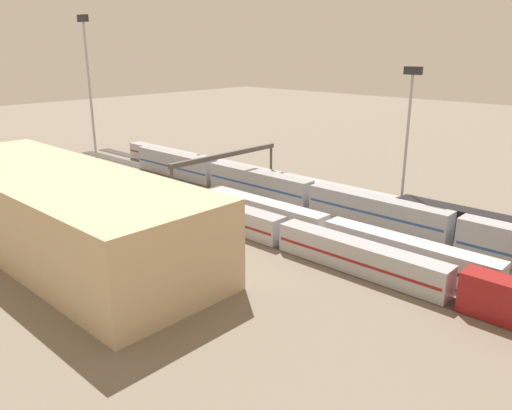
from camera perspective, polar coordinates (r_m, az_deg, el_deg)
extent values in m
plane|color=#756B5B|center=(83.85, 1.89, -0.97)|extent=(400.00, 400.00, 0.00)
cube|color=#3D3833|center=(91.26, 6.03, 0.53)|extent=(140.00, 2.80, 0.12)
cube|color=#3D3833|center=(87.48, 4.05, -0.17)|extent=(140.00, 2.80, 0.12)
cube|color=#4C443D|center=(83.83, 1.89, -0.93)|extent=(140.00, 2.80, 0.12)
cube|color=#4C443D|center=(80.33, -0.46, -1.76)|extent=(140.00, 2.80, 0.12)
cube|color=#3D3833|center=(76.99, -3.02, -2.66)|extent=(140.00, 2.80, 0.12)
cube|color=#A8AAB2|center=(77.98, 13.48, -0.88)|extent=(23.00, 3.00, 5.00)
cube|color=#285193|center=(77.90, 13.50, -0.71)|extent=(22.40, 3.06, 0.36)
cube|color=#A8AAB2|center=(91.63, 0.30, 2.36)|extent=(23.00, 3.00, 5.00)
cube|color=#285193|center=(91.61, 0.30, 2.42)|extent=(22.40, 3.06, 0.36)
cube|color=#A8AAB2|center=(109.02, -9.12, 4.60)|extent=(23.00, 3.00, 5.00)
cube|color=#285193|center=(109.07, -9.11, 4.47)|extent=(22.40, 3.06, 0.36)
cube|color=silver|center=(65.44, 16.81, -5.33)|extent=(23.00, 3.00, 3.80)
cube|color=black|center=(65.47, 16.80, -5.40)|extent=(22.40, 3.06, 0.36)
cube|color=silver|center=(78.13, 0.84, -0.81)|extent=(23.00, 3.00, 3.80)
cube|color=black|center=(78.11, 0.84, -0.77)|extent=(22.40, 3.06, 0.36)
cube|color=#A8AAB2|center=(63.00, 11.61, -5.82)|extent=(23.00, 3.00, 3.80)
cube|color=maroon|center=(63.03, 11.61, -5.88)|extent=(22.40, 3.06, 0.36)
cube|color=#A8AAB2|center=(77.31, -3.77, -1.05)|extent=(23.00, 3.00, 3.80)
cube|color=maroon|center=(77.34, -3.77, -1.12)|extent=(22.40, 3.06, 0.36)
cube|color=#A8AAB2|center=(95.69, -13.78, 2.13)|extent=(23.00, 3.00, 3.80)
cube|color=maroon|center=(95.66, -13.79, 2.18)|extent=(22.40, 3.06, 0.36)
cube|color=#A8AAB2|center=(116.22, -20.44, 4.21)|extent=(23.00, 3.00, 3.80)
cube|color=maroon|center=(116.18, -20.45, 4.29)|extent=(22.40, 3.06, 0.36)
cube|color=black|center=(78.29, 21.97, -1.86)|extent=(18.00, 3.00, 4.40)
cube|color=#B7BABF|center=(87.81, 8.78, 1.07)|extent=(23.00, 3.00, 3.80)
cube|color=maroon|center=(87.82, 8.78, 1.04)|extent=(22.40, 3.06, 0.36)
cube|color=#B7BABF|center=(102.81, -2.40, 3.69)|extent=(23.00, 3.00, 3.80)
cube|color=maroon|center=(102.88, -2.40, 3.52)|extent=(22.40, 3.06, 0.36)
cube|color=#B7BABF|center=(120.83, -10.54, 5.50)|extent=(23.00, 3.00, 3.80)
cube|color=maroon|center=(120.80, -10.54, 5.56)|extent=(22.40, 3.06, 0.36)
cylinder|color=#9EA0A5|center=(82.79, 16.71, 6.16)|extent=(0.44, 0.44, 22.64)
cube|color=#262628|center=(81.44, 17.46, 14.40)|extent=(2.80, 0.70, 1.20)
cylinder|color=#9EA0A5|center=(99.21, -18.20, 10.21)|extent=(0.44, 0.44, 30.85)
cube|color=#262628|center=(98.70, -19.13, 19.45)|extent=(2.80, 0.70, 1.20)
cylinder|color=#4C4742|center=(98.53, 1.71, 4.27)|extent=(0.50, 0.50, 8.00)
cylinder|color=#4C4742|center=(82.49, -9.47, 1.39)|extent=(0.50, 0.50, 8.00)
cube|color=#4C4742|center=(89.05, -3.44, 5.71)|extent=(0.70, 25.00, 0.80)
cube|color=tan|center=(72.96, -21.72, -0.63)|extent=(54.60, 17.06, 10.84)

